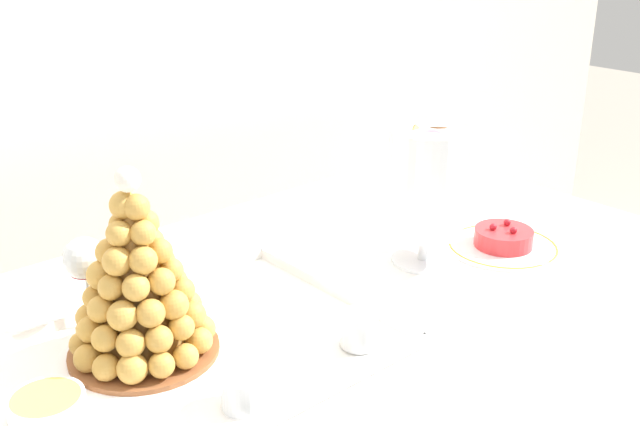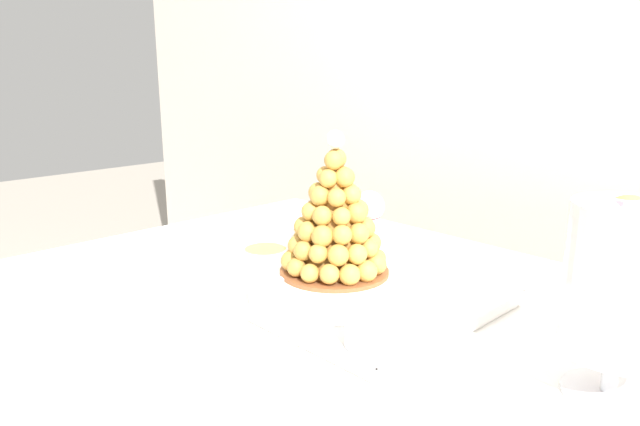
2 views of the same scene
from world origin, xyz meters
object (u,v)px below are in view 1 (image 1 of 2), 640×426
Objects in this scene: serving_tray at (185,360)px; wine_glass at (85,263)px; dessert_cup_centre at (359,331)px; croquembouche at (138,286)px; macaron_goblet at (427,184)px; creme_brulee_ramekin at (47,404)px; fruit_tart_plate at (503,242)px; dessert_cup_mid_left at (244,392)px.

wine_glass is at bearing 107.85° from serving_tray.
wine_glass is at bearing 130.54° from dessert_cup_centre.
macaron_goblet is at bearing -5.38° from croquembouche.
creme_brulee_ramekin is 0.89m from fruit_tart_plate.
macaron_goblet reaches higher than fruit_tart_plate.
croquembouche reaches higher than macaron_goblet.
fruit_tart_plate reaches higher than serving_tray.
dessert_cup_mid_left is 0.23× the size of macaron_goblet.
dessert_cup_mid_left is 0.69m from fruit_tart_plate.
creme_brulee_ramekin is (-0.42, 0.15, -0.01)m from dessert_cup_centre.
dessert_cup_centre reaches higher than fruit_tart_plate.
serving_tray is 2.78× the size of fruit_tart_plate.
creme_brulee_ramekin is 0.64× the size of wine_glass.
macaron_goblet is 0.61m from wine_glass.
serving_tray is 0.20m from creme_brulee_ramekin.
macaron_goblet is 1.25× the size of fruit_tart_plate.
dessert_cup_centre is (0.22, 0.01, 0.00)m from dessert_cup_mid_left.
serving_tray is 2.23× the size of macaron_goblet.
croquembouche is at bearing 14.96° from creme_brulee_ramekin.
croquembouche is (-0.04, 0.05, 0.11)m from serving_tray.
wine_glass reaches higher than dessert_cup_mid_left.
dessert_cup_mid_left is 0.22m from dessert_cup_centre.
serving_tray is at bearing 174.65° from fruit_tart_plate.
macaron_goblet is (0.52, 0.15, 0.13)m from dessert_cup_mid_left.
macaron_goblet is 0.23m from fruit_tart_plate.
creme_brulee_ramekin is (-0.20, 0.16, -0.01)m from dessert_cup_mid_left.
macaron_goblet is at bearing -0.06° from serving_tray.
dessert_cup_mid_left is at bearing -177.69° from dessert_cup_centre.
serving_tray is at bearing 146.75° from dessert_cup_centre.
dessert_cup_mid_left is at bearing -90.55° from serving_tray.
dessert_cup_centre is at bearing -170.51° from fruit_tart_plate.
creme_brulee_ramekin is 0.24m from wine_glass.
dessert_cup_centre is at bearing -37.53° from croquembouche.
croquembouche is at bearing 99.63° from dessert_cup_mid_left.
creme_brulee_ramekin is at bearing 175.40° from fruit_tart_plate.
croquembouche is 0.56m from macaron_goblet.
wine_glass is (0.15, 0.17, 0.10)m from creme_brulee_ramekin.
creme_brulee_ramekin is at bearing 179.38° from macaron_goblet.
fruit_tart_plate is 1.39× the size of wine_glass.
macaron_goblet is (0.52, -0.00, 0.15)m from serving_tray.
dessert_cup_centre reaches higher than serving_tray.
fruit_tart_plate is at bearing -21.29° from macaron_goblet.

